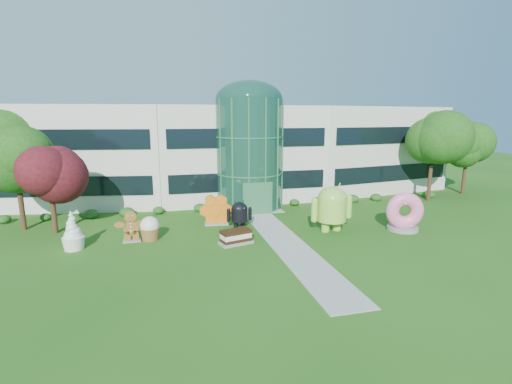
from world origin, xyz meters
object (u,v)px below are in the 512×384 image
object	(u,v)px
android_green	(332,205)
gingerbread	(131,226)
donut	(404,211)
android_black	(239,212)

from	to	relation	value
android_green	gingerbread	bearing A→B (deg)	170.34
android_green	donut	xyz separation A→B (m)	(5.26, -1.11, -0.50)
android_green	donut	bearing A→B (deg)	-16.86
donut	gingerbread	size ratio (longest dim) A/B	1.24
android_green	donut	size ratio (longest dim) A/B	1.35
android_green	android_black	bearing A→B (deg)	153.07
android_black	donut	distance (m)	12.20
android_black	gingerbread	bearing A→B (deg)	-171.21
donut	gingerbread	world-z (taller)	donut
android_black	gingerbread	size ratio (longest dim) A/B	0.98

